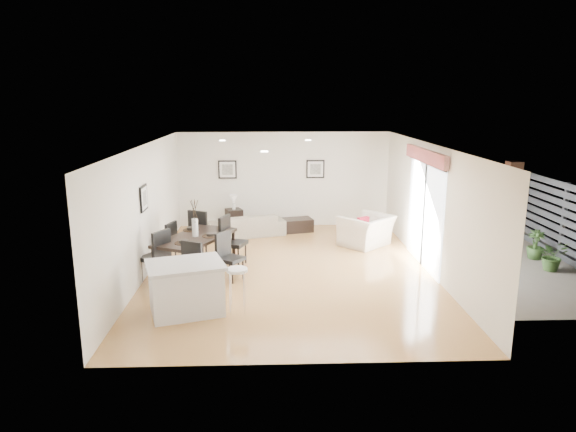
{
  "coord_description": "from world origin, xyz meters",
  "views": [
    {
      "loc": [
        -0.41,
        -10.53,
        3.65
      ],
      "look_at": [
        -0.01,
        0.4,
        1.11
      ],
      "focal_mm": 32.0,
      "sensor_mm": 36.0,
      "label": 1
    }
  ],
  "objects_px": {
    "armchair": "(366,231)",
    "dining_chair_head": "(189,265)",
    "kitchen_island": "(186,288)",
    "bar_stool": "(237,275)",
    "dining_chair_wnear": "(158,253)",
    "sofa": "(247,225)",
    "dining_chair_efar": "(230,238)",
    "dining_chair_wfar": "(167,242)",
    "dining_chair_foot": "(201,230)",
    "dining_chair_enear": "(227,253)",
    "dining_table": "(196,240)",
    "side_table": "(234,219)",
    "coffee_table": "(296,225)"
  },
  "relations": [
    {
      "from": "dining_chair_head",
      "to": "coffee_table",
      "type": "height_order",
      "value": "dining_chair_head"
    },
    {
      "from": "dining_chair_wnear",
      "to": "dining_chair_efar",
      "type": "relative_size",
      "value": 0.98
    },
    {
      "from": "coffee_table",
      "to": "kitchen_island",
      "type": "distance_m",
      "value": 5.86
    },
    {
      "from": "armchair",
      "to": "dining_chair_wnear",
      "type": "height_order",
      "value": "dining_chair_wnear"
    },
    {
      "from": "dining_table",
      "to": "armchair",
      "type": "bearing_deg",
      "value": 50.05
    },
    {
      "from": "dining_chair_head",
      "to": "side_table",
      "type": "xyz_separation_m",
      "value": [
        0.52,
        4.96,
        -0.28
      ]
    },
    {
      "from": "dining_chair_wnear",
      "to": "armchair",
      "type": "bearing_deg",
      "value": 148.4
    },
    {
      "from": "dining_chair_wnear",
      "to": "side_table",
      "type": "bearing_deg",
      "value": -165.22
    },
    {
      "from": "armchair",
      "to": "dining_chair_wfar",
      "type": "distance_m",
      "value": 4.9
    },
    {
      "from": "sofa",
      "to": "dining_chair_head",
      "type": "height_order",
      "value": "dining_chair_head"
    },
    {
      "from": "dining_chair_foot",
      "to": "side_table",
      "type": "xyz_separation_m",
      "value": [
        0.6,
        2.56,
        -0.34
      ]
    },
    {
      "from": "sofa",
      "to": "dining_chair_foot",
      "type": "relative_size",
      "value": 1.82
    },
    {
      "from": "coffee_table",
      "to": "kitchen_island",
      "type": "bearing_deg",
      "value": -126.1
    },
    {
      "from": "dining_table",
      "to": "dining_chair_head",
      "type": "xyz_separation_m",
      "value": [
        0.04,
        -1.2,
        -0.16
      ]
    },
    {
      "from": "armchair",
      "to": "dining_chair_head",
      "type": "xyz_separation_m",
      "value": [
        -3.95,
        -3.1,
        0.17
      ]
    },
    {
      "from": "armchair",
      "to": "dining_chair_wfar",
      "type": "relative_size",
      "value": 1.19
    },
    {
      "from": "armchair",
      "to": "dining_chair_head",
      "type": "bearing_deg",
      "value": -4.84
    },
    {
      "from": "dining_chair_wfar",
      "to": "dining_chair_enear",
      "type": "xyz_separation_m",
      "value": [
        1.38,
        -0.88,
        -0.0
      ]
    },
    {
      "from": "armchair",
      "to": "dining_chair_efar",
      "type": "bearing_deg",
      "value": -20.26
    },
    {
      "from": "dining_chair_wnear",
      "to": "kitchen_island",
      "type": "distance_m",
      "value": 1.76
    },
    {
      "from": "dining_chair_wnear",
      "to": "coffee_table",
      "type": "height_order",
      "value": "dining_chair_wnear"
    },
    {
      "from": "sofa",
      "to": "dining_chair_foot",
      "type": "distance_m",
      "value": 2.05
    },
    {
      "from": "armchair",
      "to": "dining_chair_wnear",
      "type": "xyz_separation_m",
      "value": [
        -4.68,
        -2.43,
        0.22
      ]
    },
    {
      "from": "dining_chair_wfar",
      "to": "dining_chair_efar",
      "type": "bearing_deg",
      "value": 110.91
    },
    {
      "from": "coffee_table",
      "to": "dining_chair_efar",
      "type": "bearing_deg",
      "value": -133.86
    },
    {
      "from": "dining_chair_efar",
      "to": "side_table",
      "type": "bearing_deg",
      "value": 23.42
    },
    {
      "from": "dining_chair_wnear",
      "to": "dining_chair_foot",
      "type": "xyz_separation_m",
      "value": [
        0.64,
        1.72,
        0.02
      ]
    },
    {
      "from": "dining_chair_wnear",
      "to": "dining_chair_head",
      "type": "relative_size",
      "value": 1.08
    },
    {
      "from": "kitchen_island",
      "to": "dining_chair_head",
      "type": "bearing_deg",
      "value": 77.58
    },
    {
      "from": "dining_chair_foot",
      "to": "side_table",
      "type": "relative_size",
      "value": 1.98
    },
    {
      "from": "dining_chair_wfar",
      "to": "dining_chair_foot",
      "type": "distance_m",
      "value": 0.98
    },
    {
      "from": "armchair",
      "to": "dining_chair_head",
      "type": "relative_size",
      "value": 1.18
    },
    {
      "from": "bar_stool",
      "to": "side_table",
      "type": "bearing_deg",
      "value": 94.36
    },
    {
      "from": "dining_chair_efar",
      "to": "dining_chair_head",
      "type": "height_order",
      "value": "dining_chair_efar"
    },
    {
      "from": "dining_chair_wnear",
      "to": "kitchen_island",
      "type": "height_order",
      "value": "dining_chair_wnear"
    },
    {
      "from": "dining_chair_enear",
      "to": "side_table",
      "type": "relative_size",
      "value": 1.76
    },
    {
      "from": "armchair",
      "to": "dining_chair_head",
      "type": "distance_m",
      "value": 5.03
    },
    {
      "from": "dining_chair_efar",
      "to": "dining_chair_foot",
      "type": "relative_size",
      "value": 1.0
    },
    {
      "from": "dining_chair_enear",
      "to": "dining_chair_foot",
      "type": "xyz_separation_m",
      "value": [
        -0.74,
        1.63,
        0.07
      ]
    },
    {
      "from": "kitchen_island",
      "to": "bar_stool",
      "type": "bearing_deg",
      "value": -17.45
    },
    {
      "from": "dining_chair_head",
      "to": "bar_stool",
      "type": "bearing_deg",
      "value": -16.78
    },
    {
      "from": "dining_chair_enear",
      "to": "dining_chair_wfar",
      "type": "bearing_deg",
      "value": 92.39
    },
    {
      "from": "dining_chair_enear",
      "to": "dining_chair_head",
      "type": "distance_m",
      "value": 1.02
    },
    {
      "from": "sofa",
      "to": "dining_chair_head",
      "type": "distance_m",
      "value": 4.27
    },
    {
      "from": "dining_chair_wfar",
      "to": "kitchen_island",
      "type": "bearing_deg",
      "value": 35.85
    },
    {
      "from": "armchair",
      "to": "dining_chair_enear",
      "type": "bearing_deg",
      "value": -7.66
    },
    {
      "from": "dining_table",
      "to": "dining_chair_enear",
      "type": "bearing_deg",
      "value": -7.12
    },
    {
      "from": "coffee_table",
      "to": "bar_stool",
      "type": "xyz_separation_m",
      "value": [
        -1.29,
        -5.44,
        0.5
      ]
    },
    {
      "from": "dining_chair_enear",
      "to": "coffee_table",
      "type": "xyz_separation_m",
      "value": [
        1.59,
        3.79,
        -0.37
      ]
    },
    {
      "from": "dining_chair_wnear",
      "to": "bar_stool",
      "type": "height_order",
      "value": "dining_chair_wnear"
    }
  ]
}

